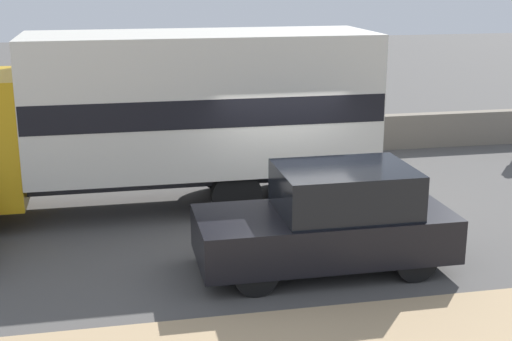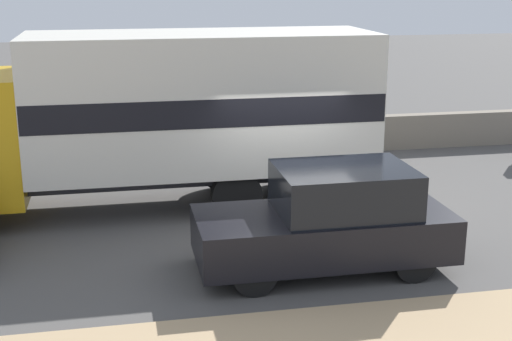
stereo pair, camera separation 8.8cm
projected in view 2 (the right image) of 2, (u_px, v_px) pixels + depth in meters
name	position (u px, v px, depth m)	size (l,w,h in m)	color
ground_plane	(298.00, 243.00, 12.70)	(80.00, 80.00, 0.00)	#514F4C
stone_wall_backdrop	(238.00, 139.00, 18.53)	(60.00, 0.35, 0.93)	gray
box_truck	(163.00, 111.00, 14.13)	(8.91, 2.44, 3.52)	gold
car_hatchback	(329.00, 221.00, 11.41)	(4.09, 1.73, 1.69)	black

